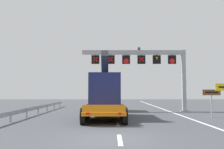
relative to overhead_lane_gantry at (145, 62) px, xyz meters
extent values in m
plane|color=#424449|center=(-3.81, -15.89, -5.39)|extent=(112.00, 112.00, 0.00)
cube|color=silver|center=(-3.40, -16.00, -5.38)|extent=(0.20, 2.60, 0.01)
cube|color=silver|center=(-3.40, -10.10, -5.38)|extent=(0.20, 2.60, 0.01)
cube|color=silver|center=(-3.40, -4.21, -5.38)|extent=(0.20, 2.60, 0.01)
cube|color=silver|center=(-3.40, 1.69, -5.38)|extent=(0.20, 2.60, 0.01)
cube|color=silver|center=(-3.40, 7.58, -5.38)|extent=(0.20, 2.60, 0.01)
cube|color=silver|center=(-3.40, 13.47, -5.38)|extent=(0.20, 2.60, 0.01)
cube|color=silver|center=(-3.40, 19.37, -5.38)|extent=(0.20, 2.60, 0.01)
cube|color=silver|center=(-3.40, 25.26, -5.38)|extent=(0.20, 2.60, 0.01)
cube|color=silver|center=(-3.40, 31.16, -5.38)|extent=(0.20, 2.60, 0.01)
cube|color=silver|center=(-3.40, 37.05, -5.38)|extent=(0.20, 2.60, 0.01)
cube|color=silver|center=(-3.40, 42.95, -5.38)|extent=(0.20, 2.60, 0.01)
cube|color=silver|center=(2.39, -3.89, -5.38)|extent=(0.20, 63.00, 0.01)
cube|color=#9EA0A5|center=(4.07, 0.00, -2.06)|extent=(0.40, 0.40, 6.65)
cube|color=slate|center=(4.07, 0.00, -5.35)|extent=(0.90, 0.90, 0.08)
cube|color=#9EA0A5|center=(-1.37, 0.00, 1.02)|extent=(11.27, 0.44, 0.44)
cube|color=#4C4C51|center=(-0.79, 0.00, 1.42)|extent=(0.28, 0.40, 0.28)
cube|color=black|center=(2.82, 0.00, 0.22)|extent=(0.86, 0.24, 0.94)
cube|color=#9EA0A5|center=(2.82, 0.00, 0.75)|extent=(0.08, 0.08, 0.16)
cone|color=red|center=(2.82, -0.13, 0.05)|extent=(0.55, 0.02, 0.55)
cube|color=black|center=(1.15, 0.00, 0.22)|extent=(0.86, 0.24, 0.94)
cube|color=#9EA0A5|center=(1.15, 0.00, 0.75)|extent=(0.08, 0.08, 0.16)
cone|color=orange|center=(1.15, -0.13, 0.32)|extent=(0.31, 0.31, 0.33)
cube|color=black|center=(-0.53, 0.00, 0.22)|extent=(0.86, 0.24, 0.94)
cube|color=#9EA0A5|center=(-0.53, 0.00, 0.75)|extent=(0.08, 0.08, 0.16)
cube|color=red|center=(-0.53, -0.13, 0.22)|extent=(0.53, 0.02, 0.53)
cube|color=red|center=(-0.53, -0.13, 0.22)|extent=(0.53, 0.02, 0.53)
cube|color=black|center=(-2.20, 0.00, 0.22)|extent=(0.86, 0.24, 0.94)
cube|color=#9EA0A5|center=(-2.20, 0.00, 0.75)|extent=(0.08, 0.08, 0.16)
cone|color=red|center=(-2.20, -0.13, 0.05)|extent=(0.55, 0.02, 0.55)
cube|color=black|center=(-3.88, 0.00, 0.22)|extent=(0.86, 0.24, 0.94)
cube|color=#9EA0A5|center=(-3.88, 0.00, 0.75)|extent=(0.08, 0.08, 0.16)
cube|color=red|center=(-3.88, -0.13, 0.22)|extent=(0.53, 0.02, 0.53)
cube|color=red|center=(-3.88, -0.13, 0.22)|extent=(0.53, 0.02, 0.53)
cube|color=black|center=(-5.56, 0.00, 0.22)|extent=(0.86, 0.24, 0.94)
cube|color=#9EA0A5|center=(-5.56, 0.00, 0.75)|extent=(0.08, 0.08, 0.16)
cube|color=red|center=(-5.56, -0.13, 0.22)|extent=(0.53, 0.02, 0.53)
cube|color=red|center=(-5.56, -0.13, 0.22)|extent=(0.53, 0.02, 0.53)
cube|color=orange|center=(-4.33, -6.52, -4.66)|extent=(2.97, 10.44, 0.24)
cube|color=orange|center=(-4.25, -11.80, -4.29)|extent=(2.66, 0.12, 0.44)
cylinder|color=black|center=(-5.61, -11.04, -4.84)|extent=(0.34, 1.11, 1.10)
cylinder|color=black|center=(-2.91, -10.99, -4.84)|extent=(0.34, 1.11, 1.10)
cylinder|color=black|center=(-5.63, -9.99, -4.84)|extent=(0.34, 1.11, 1.10)
cylinder|color=black|center=(-2.93, -9.94, -4.84)|extent=(0.34, 1.11, 1.10)
cylinder|color=black|center=(-5.64, -8.94, -4.84)|extent=(0.34, 1.11, 1.10)
cylinder|color=black|center=(-2.94, -8.89, -4.84)|extent=(0.34, 1.11, 1.10)
cylinder|color=black|center=(-5.66, -7.89, -4.84)|extent=(0.34, 1.11, 1.10)
cylinder|color=black|center=(-2.96, -7.84, -4.84)|extent=(0.34, 1.11, 1.10)
cylinder|color=black|center=(-5.68, -6.84, -4.84)|extent=(0.34, 1.11, 1.10)
cylinder|color=black|center=(-2.98, -6.79, -4.84)|extent=(0.34, 1.11, 1.10)
cube|color=orange|center=(-4.45, 0.58, -3.29)|extent=(2.63, 3.24, 3.10)
cube|color=black|center=(-4.45, 0.58, -2.59)|extent=(2.66, 3.26, 0.60)
cylinder|color=black|center=(-5.75, 1.44, -4.84)|extent=(0.36, 1.11, 1.10)
cylinder|color=black|center=(-3.18, 1.48, -4.84)|extent=(0.36, 1.11, 1.10)
cylinder|color=black|center=(-5.72, -0.56, -4.84)|extent=(0.36, 1.11, 1.10)
cylinder|color=black|center=(-3.14, -0.52, -4.84)|extent=(0.36, 1.11, 1.10)
cube|color=navy|center=(-4.34, -6.12, -3.19)|extent=(2.47, 5.76, 2.70)
cube|color=#2D2D33|center=(-4.33, -6.97, -1.24)|extent=(0.61, 2.95, 2.29)
cube|color=red|center=(-5.23, -11.85, -4.59)|extent=(0.20, 0.06, 0.12)
cube|color=red|center=(-3.27, -11.82, -4.59)|extent=(0.20, 0.06, 0.12)
cylinder|color=#9EA0A5|center=(4.46, -6.50, -4.24)|extent=(0.10, 0.10, 2.30)
cube|color=brown|center=(4.46, -6.56, -3.33)|extent=(1.48, 0.06, 0.47)
cube|color=black|center=(4.46, -6.59, -3.33)|extent=(1.06, 0.01, 0.12)
cube|color=#999EA3|center=(-10.86, -4.78, -4.79)|extent=(0.04, 26.23, 0.32)
cube|color=#999EA3|center=(-10.80, -9.70, -5.09)|extent=(0.10, 0.10, 0.60)
cube|color=#999EA3|center=(-10.80, -6.42, -5.09)|extent=(0.10, 0.10, 0.60)
cube|color=#999EA3|center=(-10.80, -3.14, -5.09)|extent=(0.10, 0.10, 0.60)
cube|color=#999EA3|center=(-10.80, 0.14, -5.09)|extent=(0.10, 0.10, 0.60)
cube|color=#999EA3|center=(-10.80, 3.42, -5.09)|extent=(0.10, 0.10, 0.60)
cube|color=#999EA3|center=(-10.80, 6.70, -5.09)|extent=(0.10, 0.10, 0.60)
camera|label=1|loc=(-3.75, -27.32, -3.23)|focal=40.34mm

